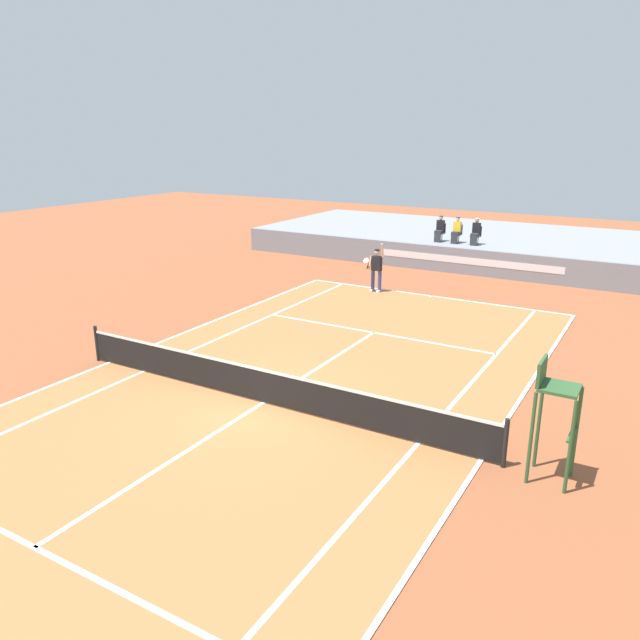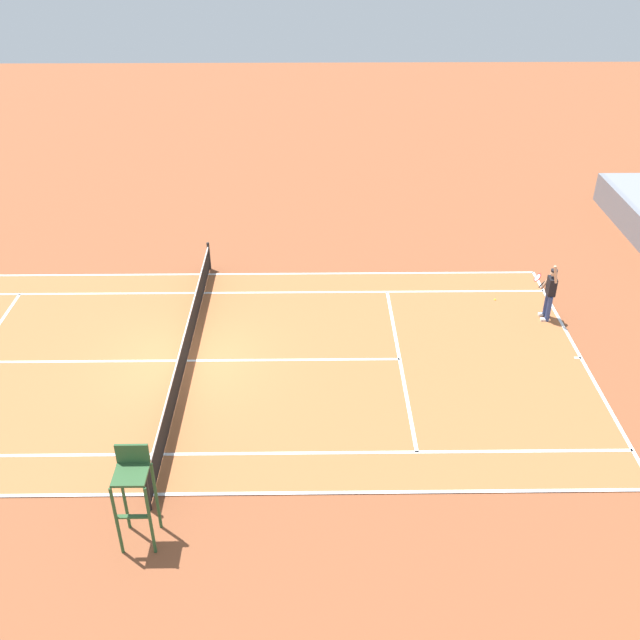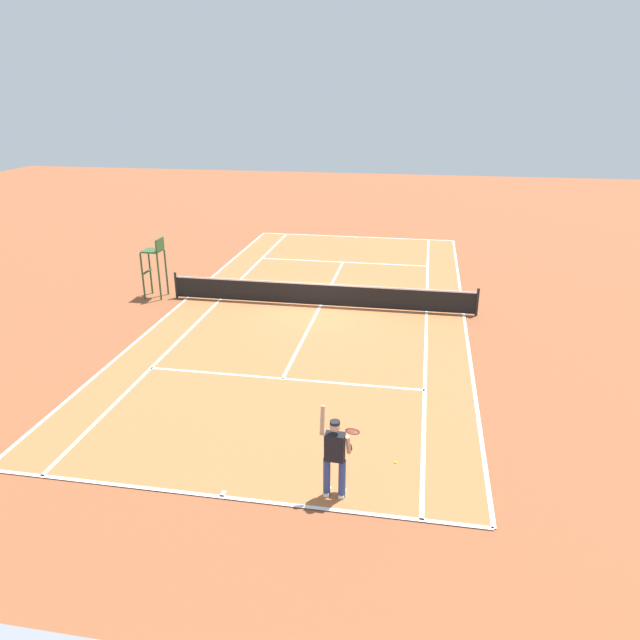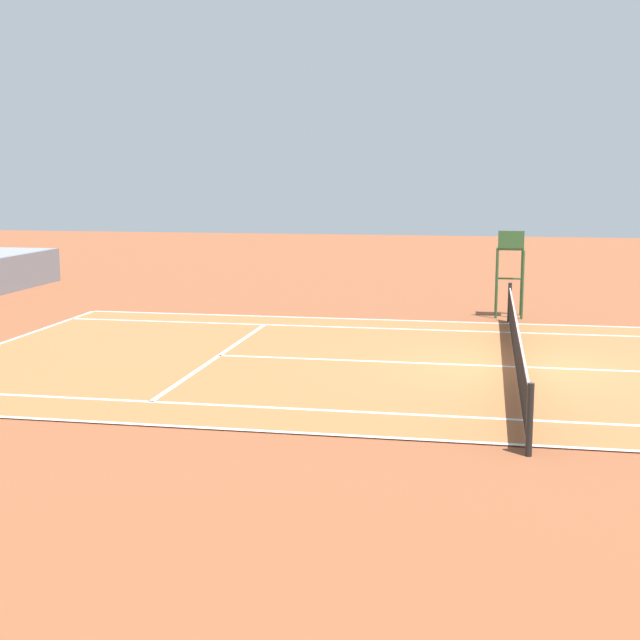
# 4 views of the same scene
# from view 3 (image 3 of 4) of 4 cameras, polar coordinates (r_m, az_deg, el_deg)

# --- Properties ---
(ground_plane) EXTENTS (80.00, 80.00, 0.00)m
(ground_plane) POSITION_cam_3_polar(r_m,az_deg,el_deg) (23.24, 0.04, 1.33)
(ground_plane) COLOR brown
(court) EXTENTS (11.08, 23.88, 0.03)m
(court) POSITION_cam_3_polar(r_m,az_deg,el_deg) (23.24, 0.04, 1.35)
(court) COLOR #B76638
(court) RESTS_ON ground
(net) EXTENTS (11.98, 0.10, 1.07)m
(net) POSITION_cam_3_polar(r_m,az_deg,el_deg) (23.07, 0.04, 2.55)
(net) COLOR black
(net) RESTS_ON ground
(tennis_player) EXTENTS (0.77, 0.62, 2.08)m
(tennis_player) POSITION_cam_3_polar(r_m,az_deg,el_deg) (12.32, 1.46, -12.92)
(tennis_player) COLOR navy
(tennis_player) RESTS_ON ground
(tennis_ball) EXTENTS (0.07, 0.07, 0.07)m
(tennis_ball) POSITION_cam_3_polar(r_m,az_deg,el_deg) (13.92, 7.27, -13.42)
(tennis_ball) COLOR #D1E533
(tennis_ball) RESTS_ON ground
(umpire_chair) EXTENTS (0.77, 0.77, 2.44)m
(umpire_chair) POSITION_cam_3_polar(r_m,az_deg,el_deg) (24.79, -15.60, 5.59)
(umpire_chair) COLOR #2D562D
(umpire_chair) RESTS_ON ground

